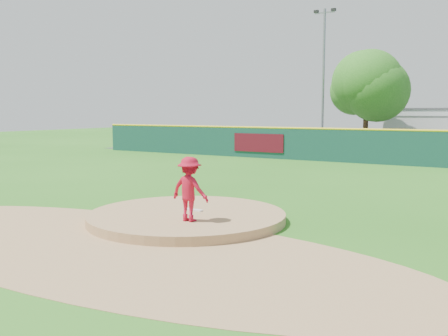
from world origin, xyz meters
The scene contains 12 objects.
ground centered at (0.00, 0.00, 0.00)m, with size 120.00×120.00×0.00m, color #286B19.
pitchers_mound centered at (0.00, 0.00, 0.00)m, with size 5.50×5.50×0.50m, color #9E774C.
pitching_rubber centered at (0.00, 0.30, 0.27)m, with size 0.60×0.15×0.04m, color white.
infield_dirt_arc centered at (0.00, -3.00, 0.01)m, with size 15.40×15.40×0.01m, color #9E774C.
parking_lot centered at (0.00, 27.00, 0.01)m, with size 44.00×16.00×0.02m, color #38383A.
pitcher centered at (0.72, -0.87, 1.08)m, with size 1.07×0.62×1.66m, color #AF0F26.
van centered at (-0.42, 24.78, 0.71)m, with size 2.28×4.95×1.38m, color white.
fence_banners centered at (0.45, 17.92, 1.00)m, with size 18.56×0.04×1.20m.
playground_slide centered at (-14.29, 23.46, 0.88)m, with size 1.11×3.14×1.73m.
outfield_fence centered at (0.00, 18.00, 1.09)m, with size 40.00×0.14×2.07m.
deciduous_tree centered at (-2.00, 25.00, 4.55)m, with size 5.60×5.60×7.36m.
light_pole_left centered at (-6.00, 27.00, 6.05)m, with size 1.75×0.25×11.00m.
Camera 1 is at (7.99, -11.16, 3.05)m, focal length 40.00 mm.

